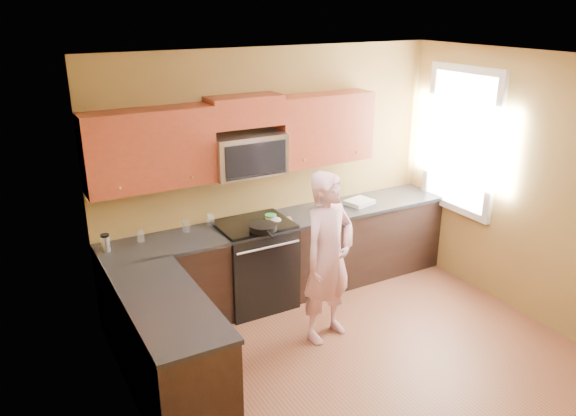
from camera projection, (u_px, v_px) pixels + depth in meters
floor at (378, 374)px, 5.00m from camera, size 4.00×4.00×0.00m
ceiling at (399, 64)px, 4.07m from camera, size 4.00×4.00×0.00m
wall_back at (273, 173)px, 6.17m from camera, size 4.00×0.00×4.00m
wall_left at (142, 294)px, 3.62m from camera, size 0.00×4.00×4.00m
wall_right at (551, 196)px, 5.44m from camera, size 0.00×4.00×4.00m
cabinet_back_run at (286, 258)px, 6.24m from camera, size 4.00×0.60×0.88m
cabinet_left_run at (169, 352)px, 4.56m from camera, size 0.60×1.60×0.88m
countertop_back at (287, 220)px, 6.07m from camera, size 4.00×0.62×0.04m
countertop_left at (166, 302)px, 4.41m from camera, size 0.62×1.60×0.04m
stove at (255, 264)px, 6.03m from camera, size 0.76×0.65×0.95m
microwave at (248, 174)px, 5.79m from camera, size 0.76×0.40×0.42m
upper_cab_left at (153, 188)px, 5.37m from camera, size 1.22×0.33×0.75m
upper_cab_right at (323, 161)px, 6.25m from camera, size 1.12×0.33×0.75m
upper_cab_over_mw at (245, 111)px, 5.60m from camera, size 0.76×0.33×0.30m
window at (461, 141)px, 6.32m from camera, size 0.06×1.06×1.66m
woman at (328, 258)px, 5.31m from camera, size 0.70×0.55×1.69m
frying_pan at (263, 230)px, 5.68m from camera, size 0.36×0.53×0.06m
butter_tub at (271, 221)px, 6.00m from camera, size 0.16×0.16×0.09m
toast_slice at (287, 219)px, 6.02m from camera, size 0.14×0.14×0.01m
napkin_a at (276, 220)px, 5.93m from camera, size 0.14×0.15×0.06m
napkin_b at (335, 209)px, 6.25m from camera, size 0.16×0.17×0.07m
dish_towel at (359, 202)px, 6.48m from camera, size 0.35×0.30×0.05m
travel_mug at (107, 251)px, 5.26m from camera, size 0.09×0.09×0.17m
glass_a at (141, 236)px, 5.46m from camera, size 0.08×0.08×0.12m
glass_b at (186, 226)px, 5.70m from camera, size 0.08×0.08×0.12m
glass_c at (211, 220)px, 5.87m from camera, size 0.07×0.07×0.12m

